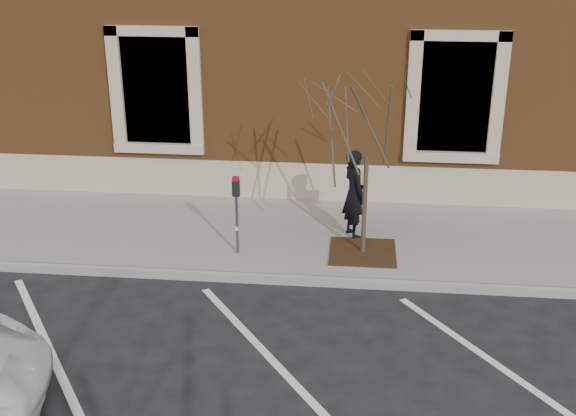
# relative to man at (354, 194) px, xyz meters

# --- Properties ---
(ground) EXTENTS (120.00, 120.00, 0.00)m
(ground) POSITION_rel_man_xyz_m (-1.10, -1.71, -0.98)
(ground) COLOR #28282B
(ground) RESTS_ON ground
(sidewalk_near) EXTENTS (40.00, 3.50, 0.15)m
(sidewalk_near) POSITION_rel_man_xyz_m (-1.10, 0.04, -0.91)
(sidewalk_near) COLOR gray
(sidewalk_near) RESTS_ON ground
(curb_near) EXTENTS (40.00, 0.12, 0.15)m
(curb_near) POSITION_rel_man_xyz_m (-1.10, -1.76, -0.91)
(curb_near) COLOR #9E9E99
(curb_near) RESTS_ON ground
(parking_stripes) EXTENTS (28.00, 4.40, 0.01)m
(parking_stripes) POSITION_rel_man_xyz_m (-1.10, -3.91, -0.98)
(parking_stripes) COLOR silver
(parking_stripes) RESTS_ON ground
(man) EXTENTS (0.63, 0.72, 1.66)m
(man) POSITION_rel_man_xyz_m (0.00, 0.00, 0.00)
(man) COLOR black
(man) RESTS_ON sidewalk_near
(parking_meter) EXTENTS (0.13, 0.10, 1.43)m
(parking_meter) POSITION_rel_man_xyz_m (-2.01, -0.97, 0.16)
(parking_meter) COLOR #595B60
(parking_meter) RESTS_ON sidewalk_near
(tree_grate) EXTENTS (1.17, 1.17, 0.03)m
(tree_grate) POSITION_rel_man_xyz_m (0.19, -0.74, -0.82)
(tree_grate) COLOR #3F2414
(tree_grate) RESTS_ON sidewalk_near
(sapling) EXTENTS (1.99, 1.99, 3.32)m
(sapling) POSITION_rel_man_xyz_m (0.19, -0.74, 1.49)
(sapling) COLOR #49362C
(sapling) RESTS_ON sidewalk_near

